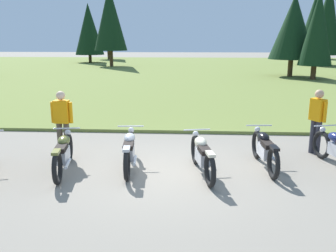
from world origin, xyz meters
The scene contains 9 objects.
ground_plane centered at (0.00, 0.00, 0.00)m, with size 140.00×140.00×0.00m, color gray.
grass_moorland centered at (0.00, 25.32, 0.05)m, with size 80.00×44.00×0.10m, color olive.
forest_treeline centered at (7.00, 30.62, 4.36)m, with size 44.65×30.69×8.50m.
motorcycle_olive centered at (-2.28, -0.19, 0.44)m, with size 0.67×2.09×0.88m.
motorcycle_silver centered at (-0.85, 0.11, 0.44)m, with size 0.62×2.10×0.88m.
motorcycle_cream centered at (0.79, -0.13, 0.44)m, with size 0.71×2.08×0.88m.
motorcycle_black centered at (2.24, 0.37, 0.44)m, with size 0.62×2.10×0.88m.
rider_in_hivis_vest centered at (-2.64, 0.86, 0.95)m, with size 0.55×0.23×1.67m.
rider_with_back_turned centered at (3.74, 1.50, 0.95)m, with size 0.36×0.50×1.67m.
Camera 1 is at (0.50, -7.74, 2.92)m, focal length 38.96 mm.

